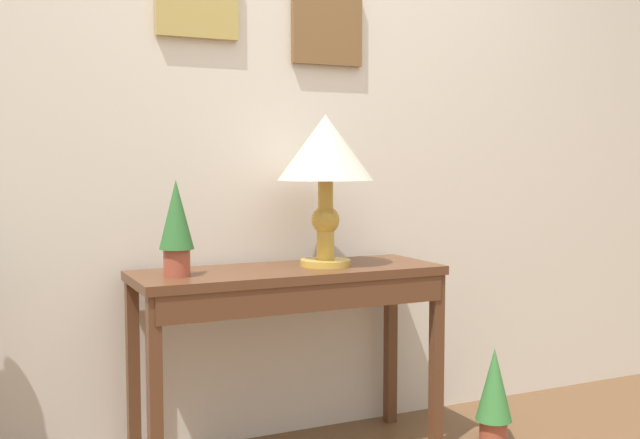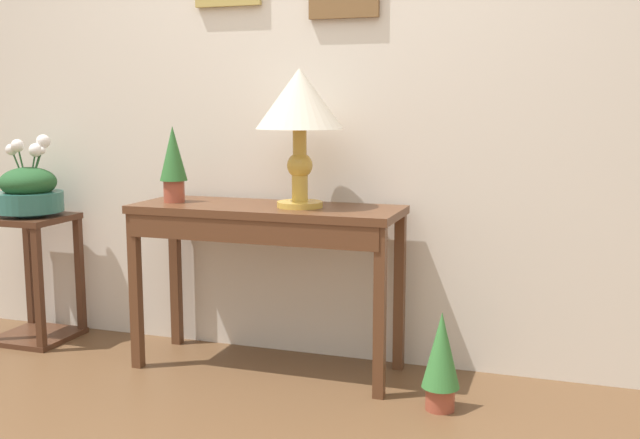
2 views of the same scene
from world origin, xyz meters
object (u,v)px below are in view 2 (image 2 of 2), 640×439
at_px(potted_plant_on_console, 173,161).
at_px(potted_plant_floor, 441,358).
at_px(console_table, 264,230).
at_px(pedestal_stand_left, 34,278).
at_px(planter_bowl_wide, 29,190).
at_px(table_lamp, 299,106).

xyz_separation_m(potted_plant_on_console, potted_plant_floor, (1.26, -0.20, -0.72)).
xyz_separation_m(console_table, pedestal_stand_left, (-1.28, 0.04, -0.32)).
relative_size(pedestal_stand_left, potted_plant_floor, 1.61).
bearing_deg(planter_bowl_wide, potted_plant_floor, -6.40).
bearing_deg(planter_bowl_wide, table_lamp, -0.63).
distance_m(console_table, potted_plant_on_console, 0.53).
bearing_deg(pedestal_stand_left, potted_plant_floor, -6.37).
relative_size(table_lamp, planter_bowl_wide, 1.48).
xyz_separation_m(table_lamp, planter_bowl_wide, (-1.44, 0.02, -0.41)).
bearing_deg(pedestal_stand_left, table_lamp, -0.59).
bearing_deg(console_table, potted_plant_on_console, 179.95).
bearing_deg(potted_plant_on_console, console_table, -0.05).
relative_size(table_lamp, pedestal_stand_left, 0.93).
height_order(table_lamp, potted_plant_floor, table_lamp).
distance_m(planter_bowl_wide, potted_plant_floor, 2.19).
xyz_separation_m(table_lamp, pedestal_stand_left, (-1.44, 0.01, -0.86)).
height_order(table_lamp, planter_bowl_wide, table_lamp).
xyz_separation_m(pedestal_stand_left, planter_bowl_wide, (0.00, 0.00, 0.45)).
xyz_separation_m(table_lamp, potted_plant_on_console, (-0.60, -0.02, -0.24)).
relative_size(console_table, planter_bowl_wide, 2.98).
distance_m(console_table, potted_plant_floor, 0.95).
bearing_deg(planter_bowl_wide, pedestal_stand_left, -103.88).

